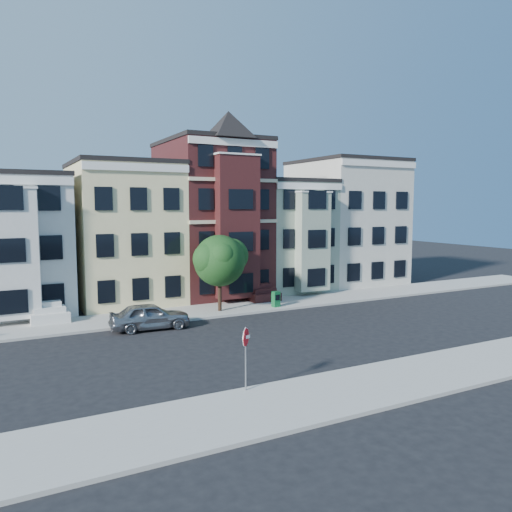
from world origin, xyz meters
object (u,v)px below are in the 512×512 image
street_tree (220,264)px  stop_sign (246,355)px  newspaper_box (276,299)px  parked_car (150,316)px

street_tree → stop_sign: bearing=-109.7°
newspaper_box → stop_sign: stop_sign is taller
parked_car → newspaper_box: size_ratio=4.27×
parked_car → newspaper_box: (9.34, 1.57, -0.09)m
parked_car → stop_sign: stop_sign is taller
parked_car → stop_sign: bearing=-173.6°
street_tree → parked_car: street_tree is taller
street_tree → newspaper_box: bearing=-8.6°
street_tree → parked_car: bearing=-157.9°
stop_sign → street_tree: bearing=46.6°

